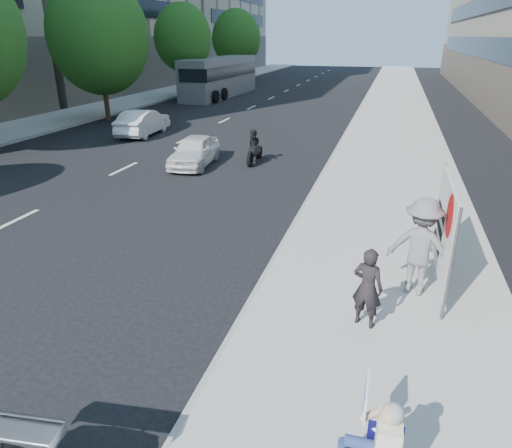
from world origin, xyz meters
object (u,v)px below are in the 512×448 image
(pedestrian_woman, at_px, (367,288))
(motorcycle, at_px, (254,148))
(white_sedan_mid, at_px, (143,122))
(bus, at_px, (220,77))
(protest_banner, at_px, (444,227))
(jogger, at_px, (420,247))
(white_sedan_near, at_px, (194,151))
(seated_protester, at_px, (375,441))

(pedestrian_woman, distance_m, motorcycle, 12.17)
(pedestrian_woman, relative_size, white_sedan_mid, 0.36)
(white_sedan_mid, relative_size, motorcycle, 2.03)
(bus, bearing_deg, protest_banner, -59.71)
(jogger, height_order, white_sedan_near, jogger)
(seated_protester, height_order, pedestrian_woman, pedestrian_woman)
(pedestrian_woman, xyz_separation_m, protest_banner, (1.35, 2.05, 0.49))
(motorcycle, distance_m, bus, 23.74)
(pedestrian_woman, distance_m, bus, 35.88)
(seated_protester, relative_size, bus, 0.11)
(protest_banner, bearing_deg, pedestrian_woman, -123.39)
(jogger, relative_size, motorcycle, 0.99)
(seated_protester, bearing_deg, protest_banner, 78.82)
(protest_banner, distance_m, bus, 34.63)
(white_sedan_near, bearing_deg, protest_banner, -46.20)
(pedestrian_woman, bearing_deg, jogger, -103.82)
(pedestrian_woman, xyz_separation_m, white_sedan_mid, (-12.85, 15.00, -0.22))
(protest_banner, height_order, white_sedan_mid, protest_banner)
(bus, bearing_deg, motorcycle, -63.87)
(seated_protester, xyz_separation_m, motorcycle, (-5.61, 14.26, -0.24))
(white_sedan_near, height_order, white_sedan_mid, white_sedan_mid)
(seated_protester, bearing_deg, motorcycle, 111.47)
(motorcycle, bearing_deg, seated_protester, -70.55)
(jogger, height_order, white_sedan_mid, jogger)
(white_sedan_mid, height_order, bus, bus)
(seated_protester, relative_size, protest_banner, 0.43)
(protest_banner, relative_size, white_sedan_near, 0.85)
(seated_protester, height_order, jogger, jogger)
(protest_banner, bearing_deg, seated_protester, -101.18)
(white_sedan_near, height_order, motorcycle, motorcycle)
(jogger, distance_m, white_sedan_near, 11.99)
(white_sedan_mid, xyz_separation_m, bus, (-2.05, 17.63, 0.95))
(jogger, relative_size, bus, 0.17)
(jogger, height_order, motorcycle, jogger)
(white_sedan_mid, bearing_deg, pedestrian_woman, 126.41)
(jogger, distance_m, protest_banner, 0.77)
(seated_protester, xyz_separation_m, pedestrian_woman, (-0.29, 3.32, 0.03))
(pedestrian_woman, bearing_deg, motorcycle, -46.11)
(white_sedan_near, relative_size, white_sedan_mid, 0.86)
(white_sedan_mid, bearing_deg, motorcycle, 147.48)
(white_sedan_mid, distance_m, bus, 17.77)
(white_sedan_near, xyz_separation_m, white_sedan_mid, (-5.24, 5.12, 0.07))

